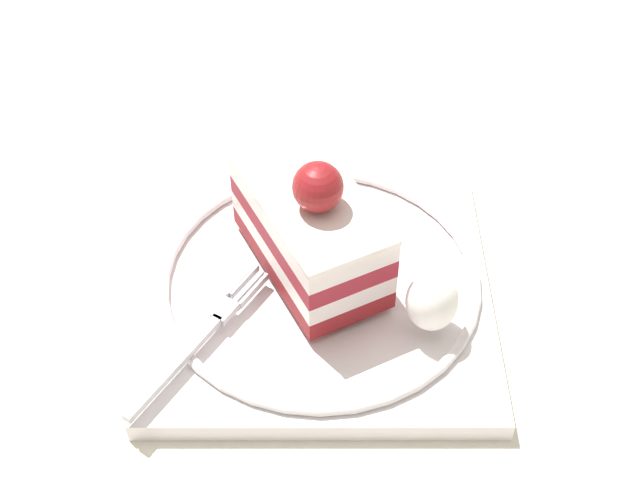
# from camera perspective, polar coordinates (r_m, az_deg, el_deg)

# --- Properties ---
(ground_plane) EXTENTS (2.40, 2.40, 0.00)m
(ground_plane) POSITION_cam_1_polar(r_m,az_deg,el_deg) (0.53, 1.81, -4.15)
(ground_plane) COLOR silver
(dessert_plate) EXTENTS (0.22, 0.22, 0.02)m
(dessert_plate) POSITION_cam_1_polar(r_m,az_deg,el_deg) (0.52, -0.00, -3.07)
(dessert_plate) COLOR white
(dessert_plate) RESTS_ON ground_plane
(cake_slice) EXTENTS (0.10, 0.12, 0.09)m
(cake_slice) POSITION_cam_1_polar(r_m,az_deg,el_deg) (0.50, -0.63, 0.90)
(cake_slice) COLOR maroon
(cake_slice) RESTS_ON dessert_plate
(whipped_cream_dollop) EXTENTS (0.03, 0.03, 0.04)m
(whipped_cream_dollop) POSITION_cam_1_polar(r_m,az_deg,el_deg) (0.48, 7.61, -4.14)
(whipped_cream_dollop) COLOR white
(whipped_cream_dollop) RESTS_ON dessert_plate
(fork) EXTENTS (0.08, 0.10, 0.00)m
(fork) POSITION_cam_1_polar(r_m,az_deg,el_deg) (0.49, -7.98, -6.45)
(fork) COLOR silver
(fork) RESTS_ON dessert_plate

